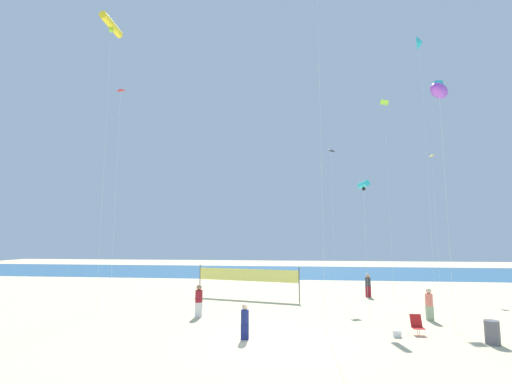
# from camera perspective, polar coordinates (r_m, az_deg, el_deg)

# --- Properties ---
(ground_plane) EXTENTS (120.00, 120.00, 0.00)m
(ground_plane) POSITION_cam_1_polar(r_m,az_deg,el_deg) (17.32, 3.16, -22.23)
(ground_plane) COLOR beige
(ocean_band) EXTENTS (120.00, 20.00, 0.01)m
(ocean_band) POSITION_cam_1_polar(r_m,az_deg,el_deg) (51.45, 5.55, -12.22)
(ocean_band) COLOR #28608C
(ocean_band) RESTS_ON ground
(beachgoer_coral_shirt) EXTENTS (0.40, 0.40, 1.74)m
(beachgoer_coral_shirt) POSITION_cam_1_polar(r_m,az_deg,el_deg) (23.29, 25.31, -15.35)
(beachgoer_coral_shirt) COLOR #99B28C
(beachgoer_coral_shirt) RESTS_ON ground
(beachgoer_maroon_shirt) EXTENTS (0.42, 0.42, 1.82)m
(beachgoer_maroon_shirt) POSITION_cam_1_polar(r_m,az_deg,el_deg) (22.37, -8.87, -16.19)
(beachgoer_maroon_shirt) COLOR white
(beachgoer_maroon_shirt) RESTS_ON ground
(beachgoer_navy_shirt) EXTENTS (0.36, 0.36, 1.56)m
(beachgoer_navy_shirt) POSITION_cam_1_polar(r_m,az_deg,el_deg) (17.45, -1.75, -19.32)
(beachgoer_navy_shirt) COLOR navy
(beachgoer_navy_shirt) RESTS_ON ground
(beachgoer_charcoal_shirt) EXTENTS (0.41, 0.41, 1.79)m
(beachgoer_charcoal_shirt) POSITION_cam_1_polar(r_m,az_deg,el_deg) (30.54, 17.00, -13.57)
(beachgoer_charcoal_shirt) COLOR maroon
(beachgoer_charcoal_shirt) RESTS_ON ground
(folding_beach_chair) EXTENTS (0.52, 0.65, 0.89)m
(folding_beach_chair) POSITION_cam_1_polar(r_m,az_deg,el_deg) (19.94, 23.73, -18.28)
(folding_beach_chair) COLOR red
(folding_beach_chair) RESTS_ON ground
(trash_barrel) EXTENTS (0.59, 0.59, 0.99)m
(trash_barrel) POSITION_cam_1_polar(r_m,az_deg,el_deg) (19.60, 32.83, -17.86)
(trash_barrel) COLOR #595960
(trash_barrel) RESTS_ON ground
(volleyball_net) EXTENTS (7.98, 2.08, 2.40)m
(volleyball_net) POSITION_cam_1_polar(r_m,az_deg,el_deg) (28.71, -1.40, -12.94)
(volleyball_net) COLOR #4C4C51
(volleyball_net) RESTS_ON ground
(beach_handbag) EXTENTS (0.36, 0.18, 0.29)m
(beach_handbag) POSITION_cam_1_polar(r_m,az_deg,el_deg) (19.13, 21.07, -19.89)
(beach_handbag) COLOR white
(beach_handbag) RESTS_ON ground
(kite_cyan_delta) EXTENTS (0.84, 1.21, 21.41)m
(kite_cyan_delta) POSITION_cam_1_polar(r_m,az_deg,el_deg) (36.00, 24.10, 20.36)
(kite_cyan_delta) COLOR silver
(kite_cyan_delta) RESTS_ON ground
(kite_red_diamond) EXTENTS (0.72, 0.73, 15.65)m
(kite_red_diamond) POSITION_cam_1_polar(r_m,az_deg,el_deg) (30.00, -20.35, 13.95)
(kite_red_diamond) COLOR silver
(kite_red_diamond) RESTS_ON ground
(kite_yellow_diamond) EXTENTS (0.53, 0.52, 12.41)m
(kite_yellow_diamond) POSITION_cam_1_polar(r_m,az_deg,el_deg) (38.55, 25.66, 4.32)
(kite_yellow_diamond) COLOR silver
(kite_yellow_diamond) RESTS_ON ground
(kite_lime_diamond) EXTENTS (0.92, 0.92, 15.98)m
(kite_lime_diamond) POSITION_cam_1_polar(r_m,az_deg,el_deg) (33.10, 19.41, 12.67)
(kite_lime_diamond) COLOR silver
(kite_lime_diamond) RESTS_ON ground
(kite_violet_inflatable) EXTENTS (1.76, 2.12, 12.63)m
(kite_violet_inflatable) POSITION_cam_1_polar(r_m,az_deg,el_deg) (21.84, 26.57, 13.86)
(kite_violet_inflatable) COLOR silver
(kite_violet_inflatable) RESTS_ON ground
(kite_yellow_tube) EXTENTS (0.55, 2.31, 18.47)m
(kite_yellow_tube) POSITION_cam_1_polar(r_m,az_deg,el_deg) (27.70, -21.56, 22.89)
(kite_yellow_tube) COLOR silver
(kite_yellow_tube) RESTS_ON ground
(kite_black_diamond) EXTENTS (0.74, 0.73, 12.21)m
(kite_black_diamond) POSITION_cam_1_polar(r_m,az_deg,el_deg) (32.44, 11.65, 5.99)
(kite_black_diamond) COLOR silver
(kite_black_diamond) RESTS_ON ground
(kite_cyan_tube) EXTENTS (0.57, 1.28, 7.97)m
(kite_cyan_tube) POSITION_cam_1_polar(r_m,az_deg,el_deg) (23.53, 16.38, 1.03)
(kite_cyan_tube) COLOR silver
(kite_cyan_tube) RESTS_ON ground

